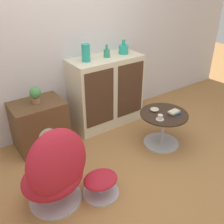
{
  "coord_description": "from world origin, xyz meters",
  "views": [
    {
      "loc": [
        -1.45,
        -1.68,
        2.05
      ],
      "look_at": [
        0.11,
        0.56,
        0.55
      ],
      "focal_mm": 42.0,
      "sensor_mm": 36.0,
      "label": 1
    }
  ],
  "objects_px": {
    "book_stack": "(174,112)",
    "sideboard": "(106,92)",
    "vase_leftmost": "(86,53)",
    "vase_inner_left": "(107,53)",
    "teacup": "(160,118)",
    "coffee_table": "(163,126)",
    "ottoman": "(101,182)",
    "egg_chair": "(55,171)",
    "vase_inner_right": "(124,49)",
    "bowl": "(155,109)",
    "tv_console": "(40,125)",
    "potted_plant": "(35,94)"
  },
  "relations": [
    {
      "from": "bowl",
      "to": "ottoman",
      "type": "bearing_deg",
      "value": -159.38
    },
    {
      "from": "ottoman",
      "to": "book_stack",
      "type": "height_order",
      "value": "book_stack"
    },
    {
      "from": "book_stack",
      "to": "tv_console",
      "type": "bearing_deg",
      "value": 145.51
    },
    {
      "from": "tv_console",
      "to": "vase_inner_right",
      "type": "height_order",
      "value": "vase_inner_right"
    },
    {
      "from": "egg_chair",
      "to": "coffee_table",
      "type": "height_order",
      "value": "egg_chair"
    },
    {
      "from": "teacup",
      "to": "book_stack",
      "type": "distance_m",
      "value": 0.24
    },
    {
      "from": "teacup",
      "to": "coffee_table",
      "type": "bearing_deg",
      "value": 27.34
    },
    {
      "from": "egg_chair",
      "to": "book_stack",
      "type": "relative_size",
      "value": 5.54
    },
    {
      "from": "bowl",
      "to": "teacup",
      "type": "bearing_deg",
      "value": -116.37
    },
    {
      "from": "teacup",
      "to": "sideboard",
      "type": "bearing_deg",
      "value": 98.24
    },
    {
      "from": "ottoman",
      "to": "book_stack",
      "type": "distance_m",
      "value": 1.29
    },
    {
      "from": "vase_leftmost",
      "to": "book_stack",
      "type": "xyz_separation_m",
      "value": [
        0.67,
        -0.96,
        -0.64
      ]
    },
    {
      "from": "egg_chair",
      "to": "vase_inner_right",
      "type": "relative_size",
      "value": 4.61
    },
    {
      "from": "ottoman",
      "to": "potted_plant",
      "type": "bearing_deg",
      "value": 98.03
    },
    {
      "from": "teacup",
      "to": "book_stack",
      "type": "xyz_separation_m",
      "value": [
        0.24,
        -0.0,
        -0.0
      ]
    },
    {
      "from": "egg_chair",
      "to": "teacup",
      "type": "xyz_separation_m",
      "value": [
        1.39,
        0.07,
        0.08
      ]
    },
    {
      "from": "potted_plant",
      "to": "egg_chair",
      "type": "bearing_deg",
      "value": -103.17
    },
    {
      "from": "tv_console",
      "to": "vase_leftmost",
      "type": "bearing_deg",
      "value": 0.19
    },
    {
      "from": "vase_inner_right",
      "to": "egg_chair",
      "type": "bearing_deg",
      "value": -146.44
    },
    {
      "from": "teacup",
      "to": "bowl",
      "type": "height_order",
      "value": "teacup"
    },
    {
      "from": "vase_inner_right",
      "to": "potted_plant",
      "type": "bearing_deg",
      "value": -179.92
    },
    {
      "from": "sideboard",
      "to": "teacup",
      "type": "bearing_deg",
      "value": -81.76
    },
    {
      "from": "sideboard",
      "to": "vase_leftmost",
      "type": "height_order",
      "value": "vase_leftmost"
    },
    {
      "from": "sideboard",
      "to": "teacup",
      "type": "distance_m",
      "value": 0.97
    },
    {
      "from": "bowl",
      "to": "egg_chair",
      "type": "bearing_deg",
      "value": -169.53
    },
    {
      "from": "sideboard",
      "to": "vase_leftmost",
      "type": "xyz_separation_m",
      "value": [
        -0.3,
        0.0,
        0.61
      ]
    },
    {
      "from": "ottoman",
      "to": "vase_inner_left",
      "type": "relative_size",
      "value": 2.29
    },
    {
      "from": "sideboard",
      "to": "bowl",
      "type": "bearing_deg",
      "value": -72.36
    },
    {
      "from": "tv_console",
      "to": "egg_chair",
      "type": "xyz_separation_m",
      "value": [
        -0.24,
        -1.03,
        0.1
      ]
    },
    {
      "from": "vase_leftmost",
      "to": "vase_inner_left",
      "type": "height_order",
      "value": "vase_leftmost"
    },
    {
      "from": "book_stack",
      "to": "bowl",
      "type": "distance_m",
      "value": 0.25
    },
    {
      "from": "coffee_table",
      "to": "vase_inner_right",
      "type": "distance_m",
      "value": 1.19
    },
    {
      "from": "vase_inner_right",
      "to": "book_stack",
      "type": "relative_size",
      "value": 1.2
    },
    {
      "from": "egg_chair",
      "to": "ottoman",
      "type": "xyz_separation_m",
      "value": [
        0.41,
        -0.13,
        -0.26
      ]
    },
    {
      "from": "book_stack",
      "to": "vase_inner_right",
      "type": "bearing_deg",
      "value": 94.56
    },
    {
      "from": "vase_leftmost",
      "to": "potted_plant",
      "type": "xyz_separation_m",
      "value": [
        -0.72,
        -0.0,
        -0.39
      ]
    },
    {
      "from": "ottoman",
      "to": "book_stack",
      "type": "xyz_separation_m",
      "value": [
        1.23,
        0.2,
        0.33
      ]
    },
    {
      "from": "vase_leftmost",
      "to": "vase_inner_left",
      "type": "bearing_deg",
      "value": 0.0
    },
    {
      "from": "sideboard",
      "to": "coffee_table",
      "type": "relative_size",
      "value": 1.69
    },
    {
      "from": "potted_plant",
      "to": "bowl",
      "type": "height_order",
      "value": "potted_plant"
    },
    {
      "from": "tv_console",
      "to": "vase_inner_right",
      "type": "distance_m",
      "value": 1.52
    },
    {
      "from": "coffee_table",
      "to": "bowl",
      "type": "bearing_deg",
      "value": 109.95
    },
    {
      "from": "sideboard",
      "to": "vase_inner_left",
      "type": "relative_size",
      "value": 6.16
    },
    {
      "from": "potted_plant",
      "to": "bowl",
      "type": "distance_m",
      "value": 1.48
    },
    {
      "from": "sideboard",
      "to": "vase_leftmost",
      "type": "bearing_deg",
      "value": 179.25
    },
    {
      "from": "egg_chair",
      "to": "book_stack",
      "type": "height_order",
      "value": "egg_chair"
    },
    {
      "from": "book_stack",
      "to": "sideboard",
      "type": "bearing_deg",
      "value": 111.52
    },
    {
      "from": "potted_plant",
      "to": "sideboard",
      "type": "bearing_deg",
      "value": -0.12
    },
    {
      "from": "coffee_table",
      "to": "vase_leftmost",
      "type": "xyz_separation_m",
      "value": [
        -0.58,
        0.88,
        0.85
      ]
    },
    {
      "from": "teacup",
      "to": "vase_inner_right",
      "type": "bearing_deg",
      "value": 80.37
    }
  ]
}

